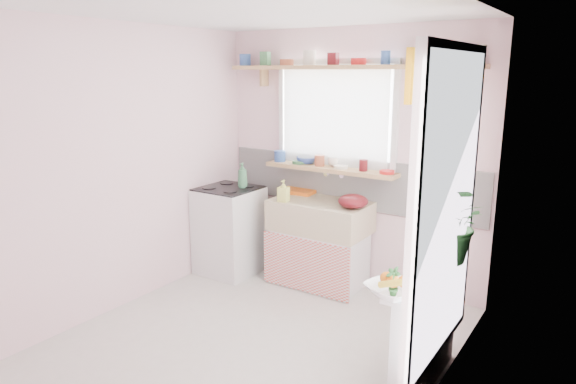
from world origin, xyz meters
The scene contains 19 objects.
room centered at (0.66, 0.86, 1.37)m, with size 3.20×3.20×3.20m.
sink_unit centered at (-0.15, 1.29, 0.43)m, with size 0.95×0.65×1.11m.
cooker centered at (-1.10, 1.05, 0.46)m, with size 0.58×0.58×0.93m.
radiator_ledge centered at (1.30, 0.20, 0.40)m, with size 0.22×0.95×0.78m.
windowsill centered at (-0.15, 1.48, 1.14)m, with size 1.40×0.22×0.04m, color tan.
pine_shelf centered at (0.00, 1.47, 2.12)m, with size 2.52×0.24×0.04m, color tan.
shelf_crockery centered at (-0.02, 1.47, 2.19)m, with size 2.47×0.11×0.12m.
sill_crockery centered at (-0.20, 1.48, 1.21)m, with size 1.35×0.11×0.12m.
dish_tray centered at (-0.53, 1.50, 0.87)m, with size 0.35×0.27×0.04m, color orange.
colander centered at (0.22, 1.25, 0.91)m, with size 0.28×0.28×0.13m, color #590F15.
jade_plant centered at (1.33, 0.56, 1.07)m, with size 0.52×0.45×0.58m, color #2D692A.
fruit_bowl centered at (1.21, -0.20, 0.81)m, with size 0.31×0.31×0.08m, color white.
herb_pot centered at (1.21, -0.20, 0.87)m, with size 0.10×0.07×0.18m, color #29682D.
soap_bottle_sink centered at (-0.45, 1.10, 0.96)m, with size 0.09×0.10×0.21m, color #E0E766.
sill_cup centered at (-0.14, 1.54, 1.21)m, with size 0.12×0.12×0.09m, color white.
sill_bowl centered at (-0.45, 1.54, 1.19)m, with size 0.21×0.21×0.07m, color #314BA1.
shelf_vase centered at (0.95, 1.41, 2.23)m, with size 0.17×0.17×0.17m, color #AE6635.
cooker_bottle centered at (-0.98, 1.13, 1.04)m, with size 0.10×0.10×0.26m, color #428558.
fruit centered at (1.22, -0.19, 0.87)m, with size 0.20×0.14×0.10m.
Camera 1 is at (2.25, -2.91, 2.09)m, focal length 32.00 mm.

